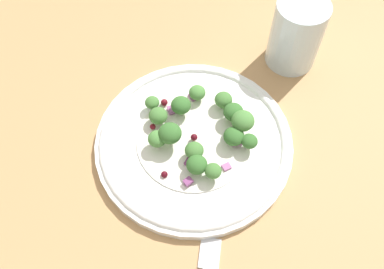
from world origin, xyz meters
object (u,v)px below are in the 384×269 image
at_px(broccoli_floret_1, 195,165).
at_px(water_glass, 294,34).
at_px(plate, 192,142).
at_px(broccoli_floret_2, 248,142).
at_px(broccoli_floret_0, 241,121).

relative_size(broccoli_floret_1, water_glass, 0.26).
distance_m(plate, water_glass, 0.22).
distance_m(plate, broccoli_floret_2, 0.07).
distance_m(broccoli_floret_1, water_glass, 0.24).
xyz_separation_m(broccoli_floret_0, broccoli_floret_2, (0.01, -0.03, -0.01)).
bearing_deg(broccoli_floret_0, broccoli_floret_1, -139.81).
height_order(plate, broccoli_floret_2, broccoli_floret_2).
xyz_separation_m(plate, broccoli_floret_2, (0.07, -0.02, 0.02)).
bearing_deg(plate, broccoli_floret_1, -89.67).
relative_size(broccoli_floret_0, water_glass, 0.29).
distance_m(broccoli_floret_2, water_glass, 0.18).
bearing_deg(broccoli_floret_1, broccoli_floret_2, 21.55).
height_order(plate, broccoli_floret_1, broccoli_floret_1).
bearing_deg(water_glass, plate, -137.97).
distance_m(broccoli_floret_0, broccoli_floret_1, 0.08).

